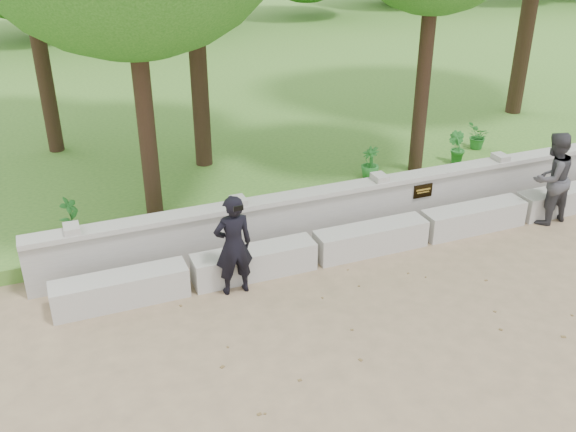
{
  "coord_description": "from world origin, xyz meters",
  "views": [
    {
      "loc": [
        -5.66,
        -6.06,
        5.19
      ],
      "look_at": [
        -2.52,
        1.73,
        1.0
      ],
      "focal_mm": 40.0,
      "sensor_mm": 36.0,
      "label": 1
    }
  ],
  "objects": [
    {
      "name": "concrete_bench",
      "position": [
        0.0,
        1.9,
        0.22
      ],
      "size": [
        11.9,
        0.45,
        0.45
      ],
      "color": "#B0AEA6",
      "rests_on": "ground"
    },
    {
      "name": "shrub_b",
      "position": [
        2.18,
        4.13,
        0.58
      ],
      "size": [
        0.39,
        0.44,
        0.66
      ],
      "primitive_type": "imported",
      "rotation": [
        0.0,
        0.0,
        1.89
      ],
      "color": "#277329",
      "rests_on": "lawn"
    },
    {
      "name": "lawn",
      "position": [
        0.0,
        14.0,
        0.12
      ],
      "size": [
        40.0,
        22.0,
        0.25
      ],
      "primitive_type": "cube",
      "color": "#3D6B27",
      "rests_on": "ground"
    },
    {
      "name": "shrub_d",
      "position": [
        0.15,
        4.08,
        0.57
      ],
      "size": [
        0.38,
        0.41,
        0.63
      ],
      "primitive_type": "imported",
      "rotation": [
        0.0,
        0.0,
        4.91
      ],
      "color": "#277329",
      "rests_on": "lawn"
    },
    {
      "name": "ground",
      "position": [
        0.0,
        0.0,
        0.0
      ],
      "size": [
        80.0,
        80.0,
        0.0
      ],
      "primitive_type": "plane",
      "color": "#947C5B",
      "rests_on": "ground"
    },
    {
      "name": "shrub_a",
      "position": [
        -5.46,
        3.86,
        0.56
      ],
      "size": [
        0.4,
        0.39,
        0.63
      ],
      "primitive_type": "imported",
      "rotation": [
        0.0,
        0.0,
        0.75
      ],
      "color": "#277329",
      "rests_on": "lawn"
    },
    {
      "name": "visitor_left",
      "position": [
        2.38,
        1.69,
        0.83
      ],
      "size": [
        0.88,
        0.72,
        1.66
      ],
      "color": "#39393D",
      "rests_on": "ground"
    },
    {
      "name": "man_main",
      "position": [
        -3.41,
        1.58,
        0.77
      ],
      "size": [
        0.56,
        0.5,
        1.54
      ],
      "color": "black",
      "rests_on": "ground"
    },
    {
      "name": "shrub_c",
      "position": [
        3.09,
        4.64,
        0.53
      ],
      "size": [
        0.68,
        0.67,
        0.57
      ],
      "primitive_type": "imported",
      "rotation": [
        0.0,
        0.0,
        3.86
      ],
      "color": "#277329",
      "rests_on": "lawn"
    },
    {
      "name": "parapet_wall",
      "position": [
        0.0,
        2.6,
        0.46
      ],
      "size": [
        12.5,
        0.35,
        0.9
      ],
      "color": "#A6A39C",
      "rests_on": "ground"
    }
  ]
}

